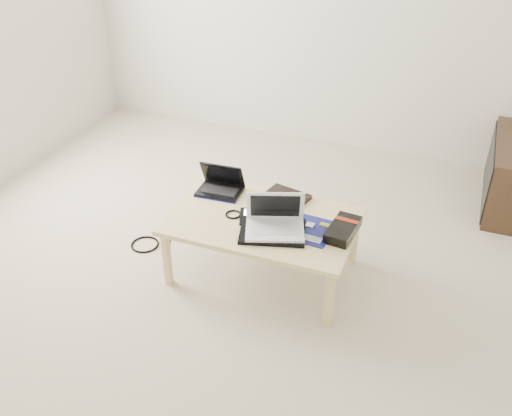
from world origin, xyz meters
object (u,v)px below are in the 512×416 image
at_px(white_laptop, 275,222).
at_px(netbook, 221,186).
at_px(gpu_box, 343,230).
at_px(coffee_table, 263,226).

bearing_deg(white_laptop, netbook, 147.55).
relative_size(white_laptop, gpu_box, 1.34).
bearing_deg(gpu_box, coffee_table, -177.68).
xyz_separation_m(netbook, gpu_box, (0.84, -0.19, -0.01)).
distance_m(coffee_table, netbook, 0.43).
xyz_separation_m(coffee_table, white_laptop, (0.11, -0.10, 0.12)).
distance_m(netbook, gpu_box, 0.86).
height_order(coffee_table, white_laptop, white_laptop).
bearing_deg(gpu_box, netbook, 167.56).
height_order(white_laptop, gpu_box, white_laptop).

